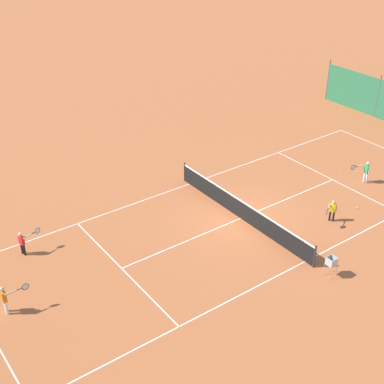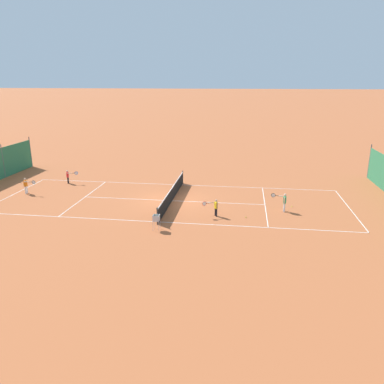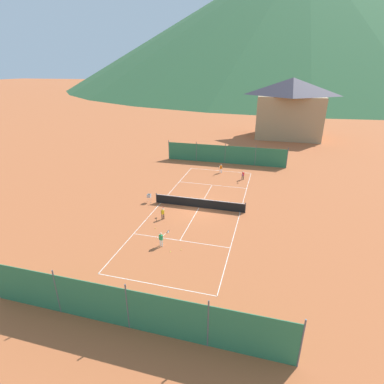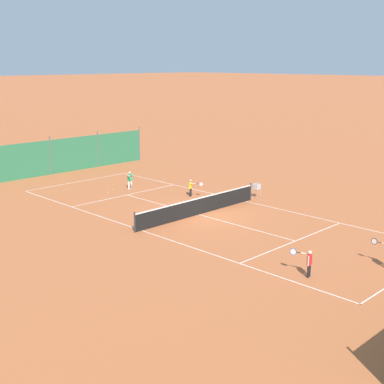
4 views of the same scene
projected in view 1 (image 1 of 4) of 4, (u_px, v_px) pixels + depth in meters
ground_plane at (241, 218)px, 25.07m from camera, size 600.00×600.00×0.00m
court_line_markings at (241, 218)px, 25.07m from camera, size 8.25×23.85×0.01m
tennis_net at (241, 209)px, 24.82m from camera, size 9.18×0.08×1.06m
player_near_service at (23, 241)px, 22.35m from camera, size 0.36×0.98×1.10m
player_far_baseline at (5, 298)px, 19.24m from camera, size 0.41×1.00×1.19m
player_near_baseline at (366, 171)px, 27.74m from camera, size 0.59×0.96×1.20m
player_far_service at (332, 210)px, 24.54m from camera, size 0.47×0.95×1.09m
tennis_ball_near_corner at (342, 169)px, 29.33m from camera, size 0.07×0.07×0.07m
tennis_ball_mid_court at (357, 208)px, 25.80m from camera, size 0.07×0.07×0.07m
tennis_ball_alley_left at (357, 172)px, 29.06m from camera, size 0.07×0.07×0.07m
ball_hopper at (331, 262)px, 21.09m from camera, size 0.36×0.36×0.89m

